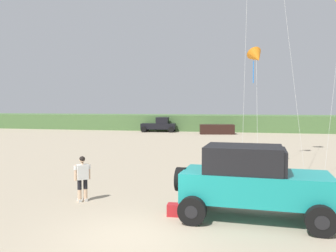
{
  "coord_description": "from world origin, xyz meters",
  "views": [
    {
      "loc": [
        3.0,
        -8.68,
        3.48
      ],
      "look_at": [
        0.18,
        3.5,
        2.76
      ],
      "focal_mm": 37.2,
      "sensor_mm": 36.0,
      "label": 1
    }
  ],
  "objects_px": {
    "distant_pickup": "(160,125)",
    "distant_sedan": "(217,129)",
    "cooler_box": "(176,210)",
    "kite_pink_ribbon": "(256,57)",
    "jeep": "(252,180)",
    "person_watching": "(82,176)"
  },
  "relations": [
    {
      "from": "distant_pickup",
      "to": "distant_sedan",
      "type": "xyz_separation_m",
      "value": [
        7.88,
        -1.99,
        -0.34
      ]
    },
    {
      "from": "cooler_box",
      "to": "kite_pink_ribbon",
      "type": "relative_size",
      "value": 0.08
    },
    {
      "from": "jeep",
      "to": "distant_pickup",
      "type": "height_order",
      "value": "jeep"
    },
    {
      "from": "person_watching",
      "to": "kite_pink_ribbon",
      "type": "xyz_separation_m",
      "value": [
        6.24,
        8.33,
        5.24
      ]
    },
    {
      "from": "cooler_box",
      "to": "distant_pickup",
      "type": "xyz_separation_m",
      "value": [
        -9.49,
        34.78,
        0.75
      ]
    },
    {
      "from": "cooler_box",
      "to": "jeep",
      "type": "bearing_deg",
      "value": 2.79
    },
    {
      "from": "person_watching",
      "to": "distant_sedan",
      "type": "xyz_separation_m",
      "value": [
        2.06,
        31.95,
        -0.34
      ]
    },
    {
      "from": "distant_pickup",
      "to": "kite_pink_ribbon",
      "type": "distance_m",
      "value": 28.78
    },
    {
      "from": "cooler_box",
      "to": "distant_pickup",
      "type": "bearing_deg",
      "value": 102.05
    },
    {
      "from": "cooler_box",
      "to": "distant_sedan",
      "type": "height_order",
      "value": "distant_sedan"
    },
    {
      "from": "person_watching",
      "to": "cooler_box",
      "type": "distance_m",
      "value": 3.83
    },
    {
      "from": "jeep",
      "to": "kite_pink_ribbon",
      "type": "bearing_deg",
      "value": 88.46
    },
    {
      "from": "jeep",
      "to": "kite_pink_ribbon",
      "type": "relative_size",
      "value": 0.72
    },
    {
      "from": "jeep",
      "to": "person_watching",
      "type": "relative_size",
      "value": 2.94
    },
    {
      "from": "person_watching",
      "to": "jeep",
      "type": "bearing_deg",
      "value": -5.74
    },
    {
      "from": "distant_pickup",
      "to": "jeep",
      "type": "bearing_deg",
      "value": -71.1
    },
    {
      "from": "person_watching",
      "to": "distant_sedan",
      "type": "bearing_deg",
      "value": 86.31
    },
    {
      "from": "person_watching",
      "to": "distant_pickup",
      "type": "distance_m",
      "value": 34.43
    },
    {
      "from": "distant_pickup",
      "to": "cooler_box",
      "type": "bearing_deg",
      "value": -74.75
    },
    {
      "from": "jeep",
      "to": "distant_pickup",
      "type": "distance_m",
      "value": 36.51
    },
    {
      "from": "cooler_box",
      "to": "person_watching",
      "type": "bearing_deg",
      "value": 163.75
    },
    {
      "from": "jeep",
      "to": "person_watching",
      "type": "bearing_deg",
      "value": 174.26
    }
  ]
}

